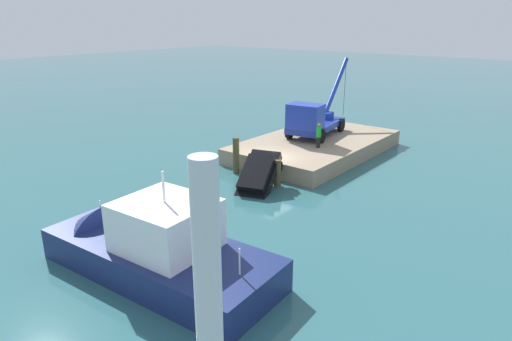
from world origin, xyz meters
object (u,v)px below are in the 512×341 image
(crane_truck, at_px, (313,119))
(moored_yacht, at_px, (134,252))
(salvaged_car, at_px, (257,180))
(dock_worker, at_px, (319,135))

(crane_truck, height_order, moored_yacht, crane_truck)
(salvaged_car, relative_size, moored_yacht, 0.37)
(salvaged_car, bearing_deg, moored_yacht, 6.87)
(dock_worker, bearing_deg, moored_yacht, 4.03)
(dock_worker, bearing_deg, salvaged_car, -0.03)
(moored_yacht, bearing_deg, dock_worker, -175.97)
(crane_truck, xyz_separation_m, salvaged_car, (9.16, 1.93, -1.77))
(salvaged_car, bearing_deg, crane_truck, -168.13)
(dock_worker, xyz_separation_m, moored_yacht, (16.41, 1.16, -1.55))
(crane_truck, distance_m, dock_worker, 3.09)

